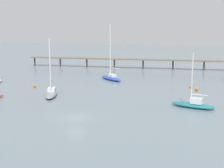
# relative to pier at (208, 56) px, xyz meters

# --- Properties ---
(ground_plane) EXTENTS (400.00, 400.00, 0.00)m
(ground_plane) POSITION_rel_pier_xyz_m (-20.37, -59.78, -4.47)
(ground_plane) COLOR slate
(pier) EXTENTS (79.05, 7.90, 8.06)m
(pier) POSITION_rel_pier_xyz_m (0.00, 0.00, 0.00)
(pier) COLOR brown
(pier) RESTS_ON ground_plane
(sailboat_teal) EXTENTS (7.73, 4.19, 9.24)m
(sailboat_teal) POSITION_rel_pier_xyz_m (-3.37, -49.29, -3.80)
(sailboat_teal) COLOR #1E727A
(sailboat_teal) RESTS_ON ground_plane
(sailboat_blue) EXTENTS (7.99, 7.81, 14.09)m
(sailboat_blue) POSITION_rel_pier_xyz_m (-24.37, -25.53, -3.69)
(sailboat_blue) COLOR #2D4CB7
(sailboat_blue) RESTS_ON ground_plane
(sailboat_gray) EXTENTS (4.66, 8.44, 11.29)m
(sailboat_gray) POSITION_rel_pier_xyz_m (-30.55, -47.21, -3.77)
(sailboat_gray) COLOR gray
(sailboat_gray) RESTS_ON ground_plane
(mooring_buoy_inner) EXTENTS (0.61, 0.61, 0.61)m
(mooring_buoy_inner) POSITION_rel_pier_xyz_m (-4.34, -30.92, -4.17)
(mooring_buoy_inner) COLOR orange
(mooring_buoy_inner) RESTS_ON ground_plane
(mooring_buoy_outer) EXTENTS (0.76, 0.76, 0.76)m
(mooring_buoy_outer) POSITION_rel_pier_xyz_m (-3.02, -34.18, -4.09)
(mooring_buoy_outer) COLOR orange
(mooring_buoy_outer) RESTS_ON ground_plane
(mooring_buoy_far) EXTENTS (0.69, 0.69, 0.69)m
(mooring_buoy_far) POSITION_rel_pier_xyz_m (-38.22, -40.11, -4.12)
(mooring_buoy_far) COLOR orange
(mooring_buoy_far) RESTS_ON ground_plane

